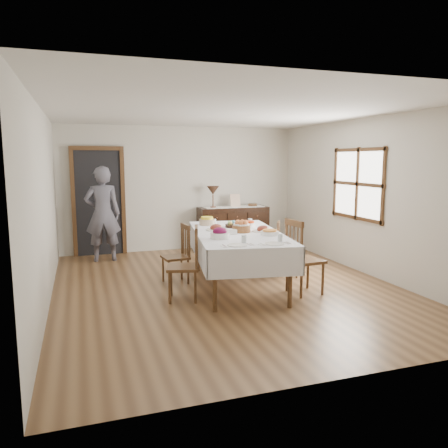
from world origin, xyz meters
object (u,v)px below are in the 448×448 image
object	(u,v)px
dining_table	(238,239)
chair_left_far	(178,254)
chair_right_near	(302,256)
sideboard	(233,228)
person	(103,211)
table_lamp	(213,191)
chair_left_near	(187,263)
chair_right_far	(285,248)

from	to	relation	value
dining_table	chair_left_far	size ratio (longest dim) A/B	2.85
chair_right_near	sideboard	xyz separation A→B (m)	(0.15, 3.39, -0.09)
person	table_lamp	xyz separation A→B (m)	(2.27, 0.34, 0.30)
chair_left_near	table_lamp	size ratio (longest dim) A/B	2.21
table_lamp	chair_left_near	bearing A→B (deg)	-113.09
person	table_lamp	distance (m)	2.32
chair_left_far	person	world-z (taller)	person
chair_left_far	chair_right_far	xyz separation A→B (m)	(1.79, -0.12, -0.01)
dining_table	chair_left_near	xyz separation A→B (m)	(-0.87, -0.36, -0.23)
chair_right_far	person	world-z (taller)	person
chair_left_far	chair_right_far	distance (m)	1.79
dining_table	chair_right_near	xyz separation A→B (m)	(0.76, -0.61, -0.20)
dining_table	chair_left_near	world-z (taller)	chair_left_near
chair_right_far	chair_left_near	bearing A→B (deg)	139.90
chair_left_near	chair_left_far	bearing A→B (deg)	-170.30
chair_right_near	sideboard	world-z (taller)	chair_right_near
person	dining_table	bearing A→B (deg)	128.72
person	chair_right_far	bearing A→B (deg)	145.80
chair_left_far	sideboard	distance (m)	2.84
chair_left_far	table_lamp	distance (m)	2.69
chair_right_far	table_lamp	xyz separation A→B (m)	(-0.53, 2.37, 0.80)
chair_left_near	chair_right_far	world-z (taller)	chair_left_near
chair_right_near	person	size ratio (longest dim) A/B	0.56
dining_table	person	distance (m)	3.03
chair_left_far	table_lamp	world-z (taller)	table_lamp
sideboard	table_lamp	xyz separation A→B (m)	(-0.46, -0.02, 0.80)
chair_left_far	chair_right_near	size ratio (longest dim) A/B	0.85
chair_left_far	chair_left_near	bearing A→B (deg)	-11.35
sideboard	dining_table	bearing A→B (deg)	-108.15
table_lamp	sideboard	bearing A→B (deg)	3.05
dining_table	chair_left_far	bearing A→B (deg)	156.71
dining_table	sideboard	bearing A→B (deg)	80.93
chair_left_far	person	xyz separation A→B (m)	(-1.02, 1.91, 0.50)
chair_right_far	person	distance (m)	3.50
chair_left_far	chair_right_near	bearing A→B (deg)	47.80
dining_table	chair_left_far	world-z (taller)	chair_left_far
chair_left_near	person	xyz separation A→B (m)	(-0.95, 2.77, 0.44)
chair_left_near	chair_right_near	bearing A→B (deg)	95.70
chair_left_far	person	size ratio (longest dim) A/B	0.48
chair_left_far	chair_right_near	world-z (taller)	chair_right_near
chair_left_near	person	distance (m)	2.96
dining_table	sideboard	xyz separation A→B (m)	(0.91, 2.78, -0.29)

